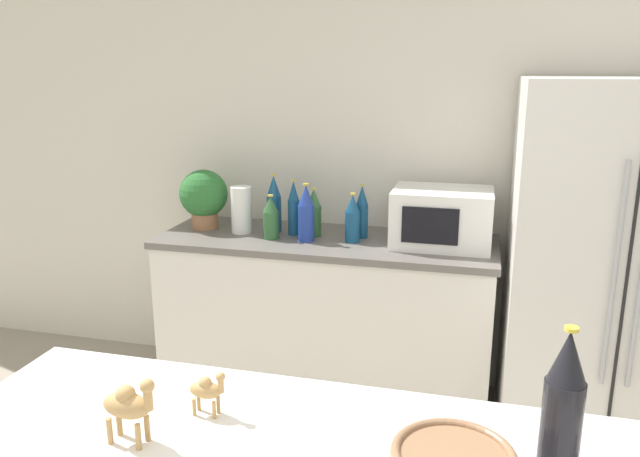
{
  "coord_description": "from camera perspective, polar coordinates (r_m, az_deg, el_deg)",
  "views": [
    {
      "loc": [
        0.36,
        -0.62,
        1.76
      ],
      "look_at": [
        -0.17,
        1.46,
        1.2
      ],
      "focal_mm": 35.0,
      "sensor_mm": 36.0,
      "label": 1
    }
  ],
  "objects": [
    {
      "name": "back_bottle_1",
      "position": [
        3.24,
        -0.58,
        1.42
      ],
      "size": [
        0.08,
        0.08,
        0.26
      ],
      "color": "#2D6033",
      "rests_on": "back_counter"
    },
    {
      "name": "wine_bottle",
      "position": [
        1.4,
        21.37,
        -14.59
      ],
      "size": [
        0.08,
        0.08,
        0.32
      ],
      "color": "black",
      "rests_on": "bar_counter"
    },
    {
      "name": "back_counter",
      "position": [
        3.38,
        0.52,
        -8.14
      ],
      "size": [
        1.74,
        0.63,
        0.89
      ],
      "color": "silver",
      "rests_on": "ground_plane"
    },
    {
      "name": "back_bottle_0",
      "position": [
        3.2,
        -4.51,
        0.97
      ],
      "size": [
        0.08,
        0.08,
        0.23
      ],
      "color": "#2D6033",
      "rests_on": "back_counter"
    },
    {
      "name": "refrigerator",
      "position": [
        3.14,
        24.85,
        -3.42
      ],
      "size": [
        0.88,
        0.73,
        1.71
      ],
      "color": "silver",
      "rests_on": "ground_plane"
    },
    {
      "name": "camel_figurine_second",
      "position": [
        1.47,
        -17.11,
        -15.1
      ],
      "size": [
        0.13,
        0.06,
        0.16
      ],
      "color": "tan",
      "rests_on": "bar_counter"
    },
    {
      "name": "camel_figurine",
      "position": [
        1.55,
        -10.3,
        -14.25
      ],
      "size": [
        0.09,
        0.04,
        0.12
      ],
      "color": "tan",
      "rests_on": "bar_counter"
    },
    {
      "name": "back_bottle_3",
      "position": [
        3.13,
        2.99,
        0.89
      ],
      "size": [
        0.07,
        0.07,
        0.25
      ],
      "color": "navy",
      "rests_on": "back_counter"
    },
    {
      "name": "back_bottle_5",
      "position": [
        3.21,
        3.85,
        1.5
      ],
      "size": [
        0.06,
        0.06,
        0.28
      ],
      "color": "navy",
      "rests_on": "back_counter"
    },
    {
      "name": "back_bottle_4",
      "position": [
        3.26,
        -2.42,
        1.85
      ],
      "size": [
        0.06,
        0.06,
        0.3
      ],
      "color": "navy",
      "rests_on": "back_counter"
    },
    {
      "name": "back_bottle_2",
      "position": [
        3.14,
        -1.28,
        1.36
      ],
      "size": [
        0.08,
        0.08,
        0.3
      ],
      "color": "navy",
      "rests_on": "back_counter"
    },
    {
      "name": "potted_plant",
      "position": [
        3.45,
        -10.58,
        2.92
      ],
      "size": [
        0.26,
        0.26,
        0.32
      ],
      "color": "#9E6B47",
      "rests_on": "back_counter"
    },
    {
      "name": "microwave",
      "position": [
        3.13,
        11.07,
        1.0
      ],
      "size": [
        0.48,
        0.37,
        0.28
      ],
      "color": "white",
      "rests_on": "back_counter"
    },
    {
      "name": "back_bottle_6",
      "position": [
        3.32,
        -4.23,
        2.22
      ],
      "size": [
        0.08,
        0.08,
        0.31
      ],
      "color": "navy",
      "rests_on": "back_counter"
    },
    {
      "name": "wall_back",
      "position": [
        3.4,
        8.22,
        6.41
      ],
      "size": [
        8.0,
        0.06,
        2.55
      ],
      "color": "silver",
      "rests_on": "ground_plane"
    },
    {
      "name": "paper_towel_roll",
      "position": [
        3.33,
        -7.2,
        1.71
      ],
      "size": [
        0.11,
        0.11,
        0.25
      ],
      "color": "white",
      "rests_on": "back_counter"
    }
  ]
}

